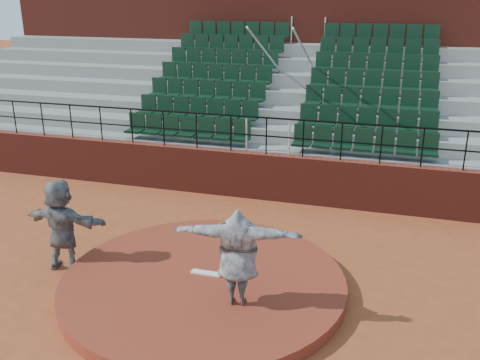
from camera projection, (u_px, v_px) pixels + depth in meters
The scene contains 9 objects.
ground at pixel (204, 289), 10.43m from camera, with size 90.00×90.00×0.00m, color #994522.
pitchers_mound at pixel (204, 283), 10.39m from camera, with size 5.50×5.50×0.25m, color maroon.
pitching_rubber at pixel (206, 273), 10.48m from camera, with size 0.60×0.15×0.03m, color white.
boundary_wall at pixel (266, 176), 14.73m from camera, with size 24.00×0.30×1.30m, color maroon.
wall_railing at pixel (266, 128), 14.26m from camera, with size 24.04×0.05×1.03m.
seating_deck at pixel (292, 119), 17.75m from camera, with size 24.00×5.97×4.63m.
press_box_facade at pixel (314, 43), 20.62m from camera, with size 24.00×3.00×7.10m, color maroon.
pitcher at pixel (238, 257), 9.24m from camera, with size 2.21×0.60×1.80m, color black.
fielder at pixel (62, 225), 10.88m from camera, with size 1.82×0.58×1.97m, color black.
Camera 1 is at (3.26, -8.54, 5.50)m, focal length 40.00 mm.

